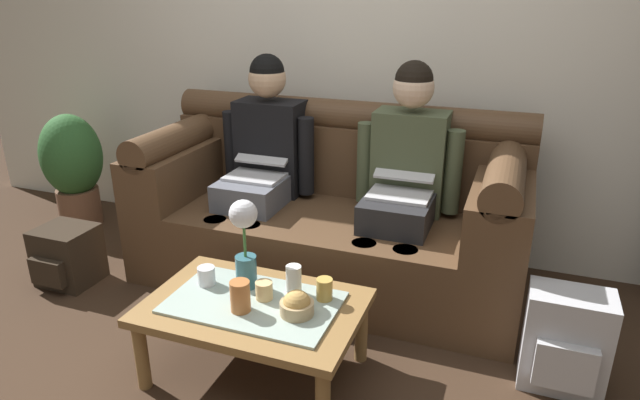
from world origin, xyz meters
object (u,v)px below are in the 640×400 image
(person_right, at_px, (405,174))
(backpack_right, at_px, (565,342))
(cup_far_center, at_px, (206,276))
(cup_far_left, at_px, (240,296))
(flower_vase, at_px, (244,238))
(couch, at_px, (330,214))
(cup_far_right, at_px, (264,290))
(person_left, at_px, (263,158))
(potted_plant, at_px, (73,165))
(coffee_table, at_px, (254,312))
(backpack_left, at_px, (67,256))
(snack_bowl, at_px, (297,305))
(cup_near_left, at_px, (294,280))
(cup_near_right, at_px, (324,289))

(person_right, relative_size, backpack_right, 2.82)
(cup_far_center, xyz_separation_m, cup_far_left, (0.24, -0.13, 0.02))
(cup_far_center, bearing_deg, flower_vase, 14.97)
(couch, xyz_separation_m, cup_far_right, (0.03, -0.91, 0.02))
(couch, bearing_deg, flower_vase, -95.47)
(person_left, height_order, potted_plant, person_left)
(cup_far_right, bearing_deg, coffee_table, -132.14)
(cup_far_left, bearing_deg, person_left, 110.97)
(cup_far_right, xyz_separation_m, backpack_left, (-1.37, 0.30, -0.23))
(snack_bowl, distance_m, backpack_right, 1.10)
(coffee_table, bearing_deg, potted_plant, 151.63)
(cup_far_left, distance_m, backpack_left, 1.41)
(cup_far_center, bearing_deg, cup_near_left, 9.21)
(cup_near_right, xyz_separation_m, backpack_right, (0.95, 0.25, -0.19))
(flower_vase, height_order, snack_bowl, flower_vase)
(person_right, xyz_separation_m, backpack_left, (-1.75, -0.61, -0.50))
(cup_near_right, distance_m, backpack_left, 1.64)
(person_right, bearing_deg, backpack_right, -35.39)
(person_left, bearing_deg, snack_bowl, -57.74)
(couch, height_order, person_left, person_left)
(backpack_right, relative_size, potted_plant, 0.55)
(coffee_table, relative_size, snack_bowl, 6.56)
(potted_plant, bearing_deg, backpack_left, -51.48)
(cup_far_left, bearing_deg, flower_vase, 110.31)
(flower_vase, distance_m, backpack_right, 1.38)
(coffee_table, bearing_deg, cup_far_left, -100.79)
(coffee_table, xyz_separation_m, snack_bowl, (0.20, -0.02, 0.09))
(couch, bearing_deg, cup_far_right, -87.95)
(cup_far_center, xyz_separation_m, cup_far_right, (0.28, -0.02, -0.00))
(cup_near_right, distance_m, potted_plant, 2.32)
(cup_near_right, bearing_deg, coffee_table, -155.92)
(person_right, bearing_deg, flower_vase, -120.03)
(coffee_table, xyz_separation_m, cup_far_right, (0.03, 0.04, 0.09))
(couch, bearing_deg, potted_plant, 178.05)
(couch, distance_m, cup_far_right, 0.91)
(cup_near_left, xyz_separation_m, cup_near_right, (0.14, 0.00, -0.02))
(backpack_right, bearing_deg, coffee_table, -163.19)
(coffee_table, bearing_deg, cup_far_right, 47.86)
(cup_far_right, height_order, backpack_left, cup_far_right)
(coffee_table, height_order, flower_vase, flower_vase)
(cup_far_center, relative_size, cup_far_right, 1.08)
(person_left, height_order, snack_bowl, person_left)
(couch, relative_size, backpack_right, 4.81)
(person_left, xyz_separation_m, coffee_table, (0.41, -0.95, -0.36))
(coffee_table, relative_size, backpack_right, 2.06)
(flower_vase, bearing_deg, backpack_right, 11.64)
(flower_vase, distance_m, cup_far_center, 0.26)
(snack_bowl, distance_m, potted_plant, 2.32)
(cup_near_right, distance_m, cup_far_center, 0.52)
(person_right, relative_size, backpack_left, 3.76)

